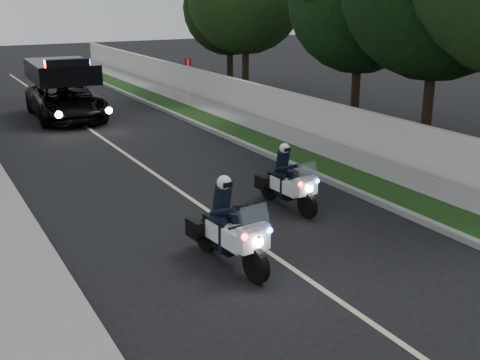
# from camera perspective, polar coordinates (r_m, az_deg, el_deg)

# --- Properties ---
(ground) EXTENTS (120.00, 120.00, 0.00)m
(ground) POSITION_cam_1_polar(r_m,az_deg,el_deg) (11.79, 6.37, -9.29)
(ground) COLOR black
(ground) RESTS_ON ground
(curb_right) EXTENTS (0.20, 60.00, 0.15)m
(curb_right) POSITION_cam_1_polar(r_m,az_deg,el_deg) (21.84, 0.11, 3.55)
(curb_right) COLOR gray
(curb_right) RESTS_ON ground
(grass_verge) EXTENTS (1.20, 60.00, 0.16)m
(grass_verge) POSITION_cam_1_polar(r_m,az_deg,el_deg) (22.17, 1.70, 3.76)
(grass_verge) COLOR #193814
(grass_verge) RESTS_ON ground
(sidewalk_right) EXTENTS (1.40, 60.00, 0.16)m
(sidewalk_right) POSITION_cam_1_polar(r_m,az_deg,el_deg) (22.85, 4.51, 4.12)
(sidewalk_right) COLOR gray
(sidewalk_right) RESTS_ON ground
(property_wall) EXTENTS (0.22, 60.00, 1.50)m
(property_wall) POSITION_cam_1_polar(r_m,az_deg,el_deg) (23.26, 6.62, 5.99)
(property_wall) COLOR beige
(property_wall) RESTS_ON ground
(curb_left) EXTENTS (0.20, 60.00, 0.15)m
(curb_left) POSITION_cam_1_polar(r_m,az_deg,el_deg) (19.37, -21.61, 0.52)
(curb_left) COLOR gray
(curb_left) RESTS_ON ground
(lane_marking) EXTENTS (0.12, 50.00, 0.01)m
(lane_marking) POSITION_cam_1_polar(r_m,az_deg,el_deg) (20.25, -10.09, 1.97)
(lane_marking) COLOR #BFB78C
(lane_marking) RESTS_ON ground
(police_moto_left) EXTENTS (0.97, 2.25, 1.86)m
(police_moto_left) POSITION_cam_1_polar(r_m,az_deg,el_deg) (12.29, -1.06, -8.03)
(police_moto_left) COLOR white
(police_moto_left) RESTS_ON ground
(police_moto_right) EXTENTS (0.81, 2.01, 1.68)m
(police_moto_right) POSITION_cam_1_polar(r_m,az_deg,el_deg) (15.46, 4.43, -2.64)
(police_moto_right) COLOR silver
(police_moto_right) RESTS_ON ground
(police_suv) EXTENTS (2.98, 6.01, 2.87)m
(police_suv) POSITION_cam_1_polar(r_m,az_deg,el_deg) (27.66, -16.06, 5.64)
(police_suv) COLOR black
(police_suv) RESTS_ON ground
(sign_post) EXTENTS (0.44, 0.44, 2.30)m
(sign_post) POSITION_cam_1_polar(r_m,az_deg,el_deg) (30.41, -4.86, 7.26)
(sign_post) COLOR #A20B15
(sign_post) RESTS_ON ground
(tree_right_a) EXTENTS (7.89, 7.89, 10.91)m
(tree_right_a) POSITION_cam_1_polar(r_m,az_deg,el_deg) (22.59, 17.02, 3.06)
(tree_right_a) COLOR black
(tree_right_a) RESTS_ON ground
(tree_right_c) EXTENTS (7.14, 7.14, 9.70)m
(tree_right_c) POSITION_cam_1_polar(r_m,az_deg,el_deg) (26.04, 10.72, 5.32)
(tree_right_c) COLOR black
(tree_right_c) RESTS_ON ground
(tree_right_d) EXTENTS (7.87, 7.87, 10.14)m
(tree_right_d) POSITION_cam_1_polar(r_m,az_deg,el_deg) (32.65, 0.51, 8.00)
(tree_right_d) COLOR #214216
(tree_right_d) RESTS_ON ground
(tree_right_e) EXTENTS (5.93, 5.93, 8.72)m
(tree_right_e) POSITION_cam_1_polar(r_m,az_deg,el_deg) (35.26, -0.95, 8.69)
(tree_right_e) COLOR black
(tree_right_e) RESTS_ON ground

